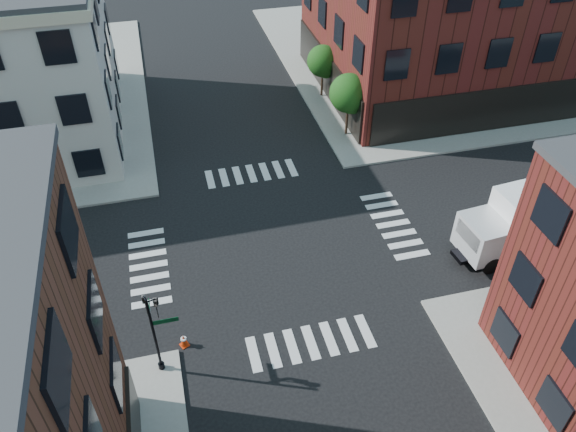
# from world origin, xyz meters

# --- Properties ---
(ground) EXTENTS (120.00, 120.00, 0.00)m
(ground) POSITION_xyz_m (0.00, 0.00, 0.00)
(ground) COLOR black
(ground) RESTS_ON ground
(sidewalk_ne) EXTENTS (30.00, 30.00, 0.15)m
(sidewalk_ne) POSITION_xyz_m (21.00, 21.00, 0.07)
(sidewalk_ne) COLOR gray
(sidewalk_ne) RESTS_ON ground
(building_ne) EXTENTS (25.00, 16.00, 12.00)m
(building_ne) POSITION_xyz_m (20.50, 16.00, 6.00)
(building_ne) COLOR #4D1A13
(building_ne) RESTS_ON ground
(tree_near) EXTENTS (2.69, 2.69, 4.49)m
(tree_near) POSITION_xyz_m (7.56, 9.98, 3.16)
(tree_near) COLOR black
(tree_near) RESTS_ON ground
(tree_far) EXTENTS (2.43, 2.43, 4.07)m
(tree_far) POSITION_xyz_m (7.56, 15.98, 2.87)
(tree_far) COLOR black
(tree_far) RESTS_ON ground
(signal_pole) EXTENTS (1.29, 1.24, 4.60)m
(signal_pole) POSITION_xyz_m (-6.72, -6.68, 2.86)
(signal_pole) COLOR black
(signal_pole) RESTS_ON ground
(box_truck) EXTENTS (8.41, 3.22, 3.73)m
(box_truck) POSITION_xyz_m (13.44, -3.51, 1.94)
(box_truck) COLOR white
(box_truck) RESTS_ON ground
(traffic_cone) EXTENTS (0.51, 0.51, 0.71)m
(traffic_cone) POSITION_xyz_m (-5.70, -5.70, 0.34)
(traffic_cone) COLOR red
(traffic_cone) RESTS_ON ground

